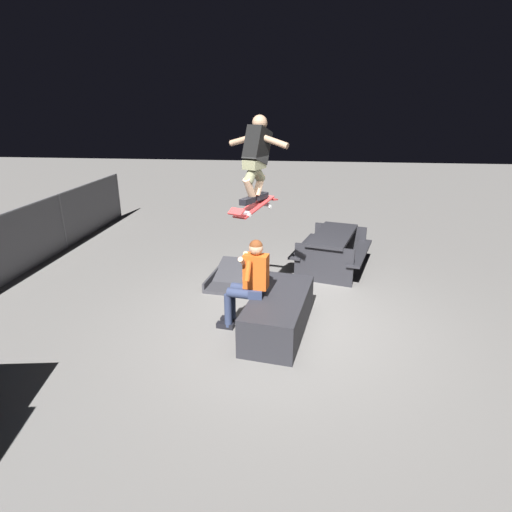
% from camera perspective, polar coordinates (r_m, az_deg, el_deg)
% --- Properties ---
extents(ground_plane, '(40.00, 40.00, 0.00)m').
position_cam_1_polar(ground_plane, '(6.41, 4.06, -9.26)').
color(ground_plane, slate).
extents(ledge_box_main, '(1.84, 1.02, 0.55)m').
position_cam_1_polar(ledge_box_main, '(6.12, 3.15, -7.82)').
color(ledge_box_main, '#28282D').
rests_on(ledge_box_main, ground).
extents(person_sitting_on_ledge, '(0.60, 0.78, 1.39)m').
position_cam_1_polar(person_sitting_on_ledge, '(5.94, -1.04, -3.24)').
color(person_sitting_on_ledge, '#2D3856').
rests_on(person_sitting_on_ledge, ground).
extents(skateboard, '(1.01, 0.60, 0.17)m').
position_cam_1_polar(skateboard, '(5.73, -0.22, 6.80)').
color(skateboard, '#B72D2D').
extents(skater_airborne, '(0.63, 0.84, 1.12)m').
position_cam_1_polar(skater_airborne, '(5.66, 0.07, 13.71)').
color(skater_airborne, black).
extents(kicker_ramp, '(1.34, 0.88, 0.36)m').
position_cam_1_polar(kicker_ramp, '(7.84, -3.32, -3.12)').
color(kicker_ramp, '#38383D').
rests_on(kicker_ramp, ground).
extents(picnic_table_back, '(1.99, 1.74, 0.75)m').
position_cam_1_polar(picnic_table_back, '(8.43, 10.47, 1.43)').
color(picnic_table_back, '#28282D').
rests_on(picnic_table_back, ground).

